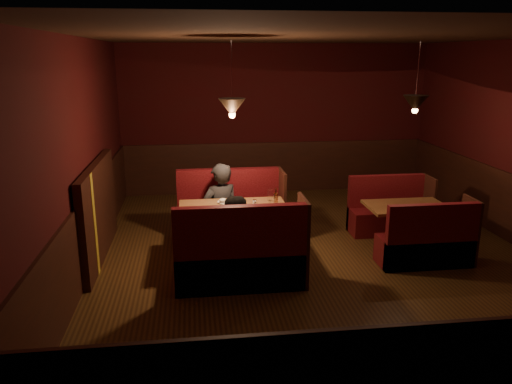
{
  "coord_description": "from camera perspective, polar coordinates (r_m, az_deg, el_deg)",
  "views": [
    {
      "loc": [
        -1.63,
        -6.2,
        2.68
      ],
      "look_at": [
        -0.83,
        0.02,
        0.95
      ],
      "focal_mm": 35.0,
      "sensor_mm": 36.0,
      "label": 1
    }
  ],
  "objects": [
    {
      "name": "diner_a",
      "position": [
        7.11,
        -4.13,
        -0.11
      ],
      "size": [
        0.67,
        0.56,
        1.56
      ],
      "primitive_type": "imported",
      "rotation": [
        0.0,
        0.0,
        3.52
      ],
      "color": "black",
      "rests_on": "ground"
    },
    {
      "name": "second_bench_near",
      "position": [
        6.91,
        19.05,
        -5.79
      ],
      "size": [
        1.23,
        0.46,
        0.88
      ],
      "color": "#370404",
      "rests_on": "ground"
    },
    {
      "name": "main_bench_near",
      "position": [
        5.93,
        -1.61,
        -7.86
      ],
      "size": [
        1.55,
        0.55,
        1.06
      ],
      "color": "#370404",
      "rests_on": "ground"
    },
    {
      "name": "second_bench_far",
      "position": [
        8.05,
        14.94,
        -2.46
      ],
      "size": [
        1.23,
        0.46,
        0.88
      ],
      "color": "#370404",
      "rests_on": "ground"
    },
    {
      "name": "main_bench_far",
      "position": [
        7.42,
        -2.85,
        -3.01
      ],
      "size": [
        1.55,
        0.55,
        1.06
      ],
      "color": "#370404",
      "rests_on": "ground"
    },
    {
      "name": "diner_b",
      "position": [
        5.89,
        -1.96,
        -4.01
      ],
      "size": [
        0.8,
        0.68,
        1.44
      ],
      "primitive_type": "imported",
      "rotation": [
        0.0,
        0.0,
        0.22
      ],
      "color": "black",
      "rests_on": "ground"
    },
    {
      "name": "room",
      "position": [
        6.59,
        4.76,
        1.06
      ],
      "size": [
        6.02,
        7.02,
        2.92
      ],
      "color": "#372211",
      "rests_on": "ground"
    },
    {
      "name": "main_table",
      "position": [
        6.59,
        -2.47,
        -3.16
      ],
      "size": [
        1.41,
        0.86,
        0.99
      ],
      "color": "brown",
      "rests_on": "ground"
    },
    {
      "name": "second_table",
      "position": [
        7.41,
        16.77,
        -2.65
      ],
      "size": [
        1.12,
        0.71,
        0.63
      ],
      "color": "brown",
      "rests_on": "ground"
    }
  ]
}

